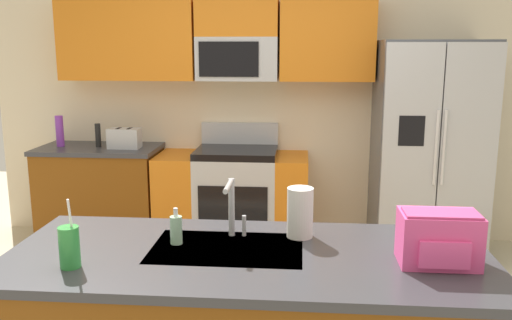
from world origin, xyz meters
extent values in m
cube|color=beige|center=(0.00, 2.15, 1.30)|extent=(5.20, 0.10, 2.60)
cube|color=orange|center=(-1.50, 1.94, 1.85)|extent=(0.70, 0.32, 0.70)
cube|color=orange|center=(-0.89, 1.94, 1.85)|extent=(0.52, 0.32, 0.70)
cube|color=orange|center=(0.54, 1.94, 1.85)|extent=(0.82, 0.32, 0.70)
cube|color=#B7BABF|center=(-0.25, 1.94, 1.69)|extent=(0.72, 0.32, 0.38)
cube|color=black|center=(-0.31, 1.78, 1.69)|extent=(0.52, 0.01, 0.30)
cube|color=orange|center=(-0.25, 1.94, 2.04)|extent=(0.72, 0.32, 0.32)
cube|color=brown|center=(-1.52, 1.80, 0.43)|extent=(1.06, 0.60, 0.86)
cube|color=#38383D|center=(-1.52, 1.80, 0.88)|extent=(1.09, 0.63, 0.04)
cube|color=#B7BABF|center=(-0.25, 1.80, 0.42)|extent=(0.72, 0.60, 0.84)
cube|color=black|center=(-0.25, 1.50, 0.45)|extent=(0.60, 0.01, 0.36)
cube|color=black|center=(-0.25, 1.80, 0.87)|extent=(0.72, 0.60, 0.06)
cube|color=#B7BABF|center=(-0.25, 2.07, 1.00)|extent=(0.72, 0.06, 0.20)
cube|color=orange|center=(-0.79, 1.80, 0.42)|extent=(0.36, 0.60, 0.84)
cube|color=orange|center=(0.25, 1.80, 0.42)|extent=(0.28, 0.60, 0.84)
cube|color=#4C4F54|center=(1.42, 1.75, 0.93)|extent=(0.90, 0.70, 1.85)
cube|color=#B7BABF|center=(1.19, 1.38, 0.93)|extent=(0.44, 0.04, 1.81)
cube|color=#B7BABF|center=(1.64, 1.38, 0.93)|extent=(0.44, 0.04, 1.81)
cylinder|color=silver|center=(1.39, 1.35, 1.02)|extent=(0.02, 0.02, 0.60)
cylinder|color=silver|center=(1.45, 1.35, 1.02)|extent=(0.02, 0.02, 0.60)
cube|color=black|center=(1.19, 1.36, 1.15)|extent=(0.20, 0.00, 0.24)
cube|color=#38383D|center=(0.11, -0.69, 0.88)|extent=(2.13, 0.90, 0.04)
cube|color=#B7BABF|center=(0.01, -0.64, 0.89)|extent=(0.68, 0.44, 0.03)
cube|color=#B7BABF|center=(-1.25, 1.75, 0.99)|extent=(0.28, 0.16, 0.18)
cube|color=black|center=(-1.30, 1.75, 1.08)|extent=(0.03, 0.11, 0.01)
cube|color=black|center=(-1.20, 1.75, 1.08)|extent=(0.03, 0.11, 0.01)
cylinder|color=black|center=(-1.52, 1.80, 1.01)|extent=(0.05, 0.05, 0.21)
cylinder|color=purple|center=(-1.87, 1.79, 1.04)|extent=(0.07, 0.07, 0.28)
cylinder|color=#B7BABF|center=(0.01, -0.47, 1.04)|extent=(0.03, 0.03, 0.28)
cylinder|color=#B7BABF|center=(0.01, -0.57, 1.17)|extent=(0.02, 0.20, 0.02)
cylinder|color=#B7BABF|center=(0.07, -0.47, 0.95)|extent=(0.02, 0.02, 0.10)
cylinder|color=green|center=(-0.61, -0.91, 0.99)|extent=(0.08, 0.08, 0.17)
cylinder|color=white|center=(-0.59, -0.91, 1.12)|extent=(0.01, 0.03, 0.14)
cylinder|color=#A5D8B2|center=(-0.23, -0.60, 0.97)|extent=(0.06, 0.06, 0.13)
cylinder|color=white|center=(-0.23, -0.60, 1.05)|extent=(0.02, 0.02, 0.04)
cylinder|color=white|center=(0.33, -0.46, 1.02)|extent=(0.12, 0.12, 0.24)
cube|color=#EA4C93|center=(0.91, -0.74, 1.01)|extent=(0.32, 0.20, 0.22)
cube|color=#C7417D|center=(0.91, -0.76, 1.11)|extent=(0.30, 0.14, 0.03)
cube|color=#FF54A2|center=(0.91, -0.85, 0.98)|extent=(0.20, 0.03, 0.11)
camera|label=1|loc=(0.33, -2.93, 1.78)|focal=37.95mm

